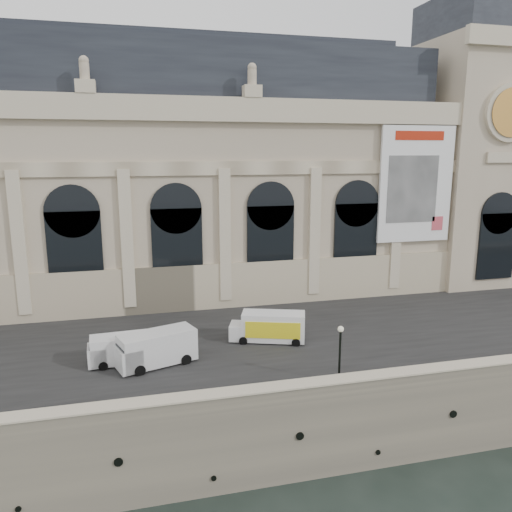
{
  "coord_description": "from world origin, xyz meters",
  "views": [
    {
      "loc": [
        -8.42,
        -29.22,
        22.69
      ],
      "look_at": [
        4.43,
        22.0,
        11.59
      ],
      "focal_mm": 35.0,
      "sensor_mm": 36.0,
      "label": 1
    }
  ],
  "objects": [
    {
      "name": "museum",
      "position": [
        -5.98,
        30.86,
        19.72
      ],
      "size": [
        69.0,
        18.7,
        29.1
      ],
      "color": "beige",
      "rests_on": "quay"
    },
    {
      "name": "quay",
      "position": [
        0.0,
        35.0,
        3.0
      ],
      "size": [
        160.0,
        70.0,
        6.0
      ],
      "primitive_type": "cube",
      "color": "gray",
      "rests_on": "ground"
    },
    {
      "name": "van_b",
      "position": [
        -9.91,
        9.68,
        7.2
      ],
      "size": [
        5.41,
        2.45,
        2.36
      ],
      "color": "silver",
      "rests_on": "quay"
    },
    {
      "name": "ground",
      "position": [
        0.0,
        0.0,
        0.0
      ],
      "size": [
        260.0,
        260.0,
        0.0
      ],
      "primitive_type": "plane",
      "color": "black",
      "rests_on": "ground"
    },
    {
      "name": "clock_pavilion",
      "position": [
        34.0,
        27.93,
        23.42
      ],
      "size": [
        13.0,
        14.72,
        36.7
      ],
      "color": "beige",
      "rests_on": "quay"
    },
    {
      "name": "van_c",
      "position": [
        -7.32,
        8.58,
        7.41
      ],
      "size": [
        6.61,
        4.15,
        2.76
      ],
      "color": "silver",
      "rests_on": "quay"
    },
    {
      "name": "parapet",
      "position": [
        0.0,
        0.6,
        6.62
      ],
      "size": [
        160.0,
        1.4,
        1.21
      ],
      "color": "gray",
      "rests_on": "quay"
    },
    {
      "name": "box_truck",
      "position": [
        2.97,
        11.39,
        7.35
      ],
      "size": [
        6.97,
        4.15,
        2.68
      ],
      "color": "white",
      "rests_on": "quay"
    },
    {
      "name": "street",
      "position": [
        0.0,
        14.0,
        6.03
      ],
      "size": [
        160.0,
        24.0,
        0.06
      ],
      "primitive_type": "cube",
      "color": "#2D2D2D",
      "rests_on": "quay"
    },
    {
      "name": "lamp_right",
      "position": [
        5.79,
        2.32,
        8.17
      ],
      "size": [
        0.45,
        0.45,
        4.37
      ],
      "color": "black",
      "rests_on": "quay"
    }
  ]
}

